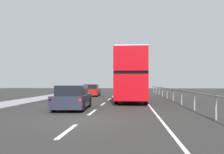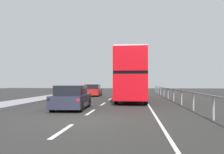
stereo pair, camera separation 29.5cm
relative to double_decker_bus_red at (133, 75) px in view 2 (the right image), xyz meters
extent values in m
cube|color=#2B2B28|center=(-2.25, -11.42, -2.36)|extent=(73.94, 120.00, 0.10)
cube|color=silver|center=(-2.25, -14.02, -2.31)|extent=(0.16, 2.46, 0.01)
cube|color=silver|center=(-2.25, -8.93, -2.31)|extent=(0.16, 2.46, 0.01)
cube|color=silver|center=(-2.25, -3.84, -2.31)|extent=(0.16, 2.46, 0.01)
cube|color=silver|center=(-2.25, 1.25, -2.31)|extent=(0.16, 2.46, 0.01)
cube|color=silver|center=(-2.25, 6.34, -2.31)|extent=(0.16, 2.46, 0.01)
cube|color=silver|center=(-2.25, 11.43, -2.31)|extent=(0.16, 2.46, 0.01)
cube|color=silver|center=(-2.25, 16.52, -2.31)|extent=(0.16, 2.46, 0.01)
cube|color=silver|center=(1.18, -2.42, -2.31)|extent=(0.12, 46.00, 0.01)
cube|color=gray|center=(3.59, -2.42, -1.28)|extent=(0.08, 42.00, 0.08)
cylinder|color=gray|center=(3.59, -11.17, -1.79)|extent=(0.10, 0.10, 1.03)
cylinder|color=gray|center=(3.59, -7.67, -1.79)|extent=(0.10, 0.10, 1.03)
cylinder|color=gray|center=(3.59, -4.17, -1.79)|extent=(0.10, 0.10, 1.03)
cylinder|color=gray|center=(3.59, -0.67, -1.79)|extent=(0.10, 0.10, 1.03)
cylinder|color=gray|center=(3.59, 2.83, -1.79)|extent=(0.10, 0.10, 1.03)
cylinder|color=gray|center=(3.59, 6.33, -1.79)|extent=(0.10, 0.10, 1.03)
cylinder|color=gray|center=(3.59, 9.83, -1.79)|extent=(0.10, 0.10, 1.03)
cylinder|color=gray|center=(3.59, 13.33, -1.79)|extent=(0.10, 0.10, 1.03)
cylinder|color=gray|center=(3.59, 16.83, -1.79)|extent=(0.10, 0.10, 1.03)
cube|color=red|center=(0.00, -0.01, -1.02)|extent=(2.69, 11.18, 1.88)
cube|color=black|center=(0.00, -0.01, 0.04)|extent=(2.70, 10.73, 0.24)
cube|color=red|center=(0.00, -0.01, 1.03)|extent=(2.69, 11.18, 1.74)
cube|color=silver|center=(0.00, -0.01, 1.95)|extent=(2.64, 10.95, 0.10)
cube|color=black|center=(0.13, 5.53, -0.93)|extent=(2.19, 0.09, 1.32)
cube|color=yellow|center=(0.13, 5.53, 1.47)|extent=(1.46, 0.07, 0.28)
cylinder|color=black|center=(-1.02, 4.18, -1.81)|extent=(0.30, 1.01, 1.00)
cylinder|color=black|center=(1.21, 4.13, -1.81)|extent=(0.30, 1.01, 1.00)
cylinder|color=black|center=(-1.21, -3.94, -1.81)|extent=(0.30, 1.01, 1.00)
cylinder|color=black|center=(1.03, -3.99, -1.81)|extent=(0.30, 1.01, 1.00)
cube|color=#222534|center=(-3.69, -7.54, -1.77)|extent=(1.98, 4.23, 0.71)
cube|color=black|center=(-3.68, -7.75, -1.13)|extent=(1.69, 2.35, 0.57)
cube|color=red|center=(-4.41, -9.62, -1.60)|extent=(0.16, 0.07, 0.12)
cube|color=red|center=(-2.80, -9.55, -1.60)|extent=(0.16, 0.07, 0.12)
cylinder|color=black|center=(-4.57, -6.20, -1.99)|extent=(0.23, 0.65, 0.64)
cylinder|color=black|center=(-2.93, -6.12, -1.99)|extent=(0.23, 0.65, 0.64)
cylinder|color=black|center=(-4.45, -8.95, -1.99)|extent=(0.23, 0.65, 0.64)
cylinder|color=black|center=(-2.81, -8.88, -1.99)|extent=(0.23, 0.65, 0.64)
cube|color=#A01A15|center=(-4.95, 6.91, -1.78)|extent=(2.01, 4.57, 0.71)
cube|color=black|center=(-4.94, 6.69, -1.15)|extent=(1.70, 2.54, 0.54)
cube|color=red|center=(-5.66, 4.66, -1.60)|extent=(0.16, 0.07, 0.12)
cube|color=red|center=(-4.04, 4.73, -1.60)|extent=(0.16, 0.07, 0.12)
cylinder|color=black|center=(-5.84, 8.42, -1.99)|extent=(0.23, 0.65, 0.64)
cylinder|color=black|center=(-4.19, 8.49, -1.99)|extent=(0.23, 0.65, 0.64)
cylinder|color=black|center=(-5.71, 5.33, -1.99)|extent=(0.23, 0.65, 0.64)
cylinder|color=black|center=(-4.05, 5.40, -1.99)|extent=(0.23, 0.65, 0.64)
camera|label=1|loc=(-0.11, -21.80, -0.69)|focal=37.68mm
camera|label=2|loc=(0.18, -21.77, -0.69)|focal=37.68mm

